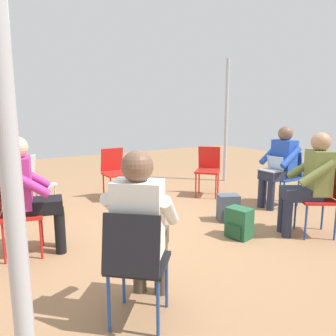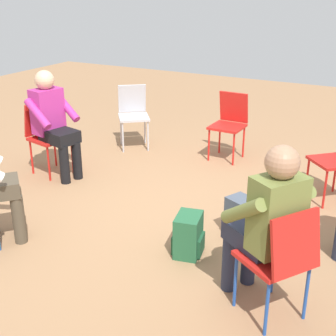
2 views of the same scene
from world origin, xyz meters
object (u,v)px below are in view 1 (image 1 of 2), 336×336
chair_southeast (208,167)px  chair_northeast (32,181)px  person_in_olive (310,179)px  backpack_near_laptop_user (239,224)px  person_with_laptop (279,162)px  person_in_white (142,224)px  chair_south (286,174)px  chair_east (115,170)px  chair_north (14,210)px  chair_southwest (323,195)px  chair_northwest (136,260)px  backpack_by_empty_chair (228,209)px  person_in_magenta (30,189)px

chair_southeast → chair_northeast: (0.46, 2.80, 0.00)m
person_in_olive → backpack_near_laptop_user: size_ratio=3.44×
person_with_laptop → person_in_white: size_ratio=1.00×
chair_south → chair_east: 2.77m
chair_north → chair_southwest: bearing=79.8°
chair_north → backpack_near_laptop_user: size_ratio=2.36×
person_in_white → chair_southwest: bearing=46.3°
chair_southeast → chair_northeast: 2.84m
person_in_white → chair_northeast: bearing=136.9°
person_in_olive → person_in_white: bearing=130.5°
chair_northwest → person_with_laptop: person_with_laptop is taller
chair_northwest → chair_northeast: bearing=134.6°
chair_north → backpack_near_laptop_user: (-0.87, -2.30, -0.34)m
chair_east → chair_northeast: same height
chair_north → chair_east: (1.50, -1.74, 0.00)m
chair_northeast → person_in_white: size_ratio=0.69×
chair_northwest → person_with_laptop: bearing=65.6°
chair_southeast → chair_east: bearing=22.6°
chair_southwest → backpack_by_empty_chair: 1.19m
person_with_laptop → person_in_olive: same height
backpack_near_laptop_user → person_in_magenta: bearing=68.7°
backpack_by_empty_chair → person_in_olive: bearing=-152.6°
chair_northwest → chair_southeast: bearing=84.9°
chair_southeast → person_in_olive: bearing=132.6°
chair_northeast → person_in_magenta: bearing=42.1°
chair_southwest → person_in_olive: person_in_olive is taller
chair_east → person_with_laptop: 2.65m
chair_north → chair_east: 2.29m
chair_south → chair_southeast: (1.10, 0.67, 0.00)m
person_with_laptop → backpack_by_empty_chair: person_with_laptop is taller
chair_south → person_in_olive: bearing=139.8°
chair_northwest → person_in_white: size_ratio=0.69×
chair_northwest → backpack_near_laptop_user: chair_northwest is taller
person_in_magenta → backpack_near_laptop_user: (-0.83, -2.14, -0.54)m
backpack_near_laptop_user → backpack_by_empty_chair: same height
chair_east → chair_southeast: bearing=157.4°
person_in_white → chair_southeast: bearing=84.7°
chair_south → chair_southwest: size_ratio=1.00×
chair_north → chair_northeast: same height
chair_north → person_in_olive: size_ratio=0.69×
chair_southwest → chair_northwest: bearing=130.6°
backpack_by_empty_chair → chair_southwest: bearing=-148.5°
chair_northeast → person_in_olive: 3.67m
chair_east → person_in_olive: person_in_olive is taller
chair_south → chair_southeast: 1.29m
chair_east → backpack_by_empty_chair: 2.07m
chair_northwest → chair_southwest: (0.33, -2.64, 0.00)m
chair_east → person_in_white: person_in_white is taller
chair_northeast → backpack_by_empty_chair: size_ratio=2.36×
chair_southeast → backpack_near_laptop_user: (-1.71, 0.90, -0.34)m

